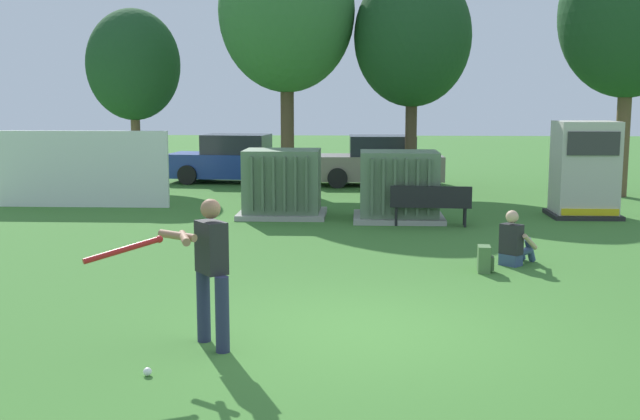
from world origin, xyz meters
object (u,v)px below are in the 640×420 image
object	(u,v)px
generator_enclosure	(585,170)
sports_ball	(147,372)
transformer_mid_west	(399,187)
parked_car_leftmost	(234,160)
batter	(207,265)
seated_spectator	(514,243)
transformer_west	(282,184)
parked_car_left_of_center	(378,162)
park_bench	(431,202)
backpack	(485,259)

from	to	relation	value
generator_enclosure	sports_ball	distance (m)	13.56
transformer_mid_west	parked_car_leftmost	bearing A→B (deg)	123.68
batter	seated_spectator	size ratio (longest dim) A/B	1.81
transformer_west	generator_enclosure	distance (m)	7.28
sports_ball	parked_car_leftmost	size ratio (longest dim) A/B	0.02
parked_car_left_of_center	sports_ball	bearing A→B (deg)	-99.06
park_bench	sports_ball	world-z (taller)	park_bench
transformer_west	seated_spectator	distance (m)	6.93
transformer_west	parked_car_left_of_center	size ratio (longest dim) A/B	0.49
parked_car_leftmost	parked_car_left_of_center	distance (m)	4.89
park_bench	transformer_west	bearing A→B (deg)	160.04
park_bench	batter	bearing A→B (deg)	-111.04
generator_enclosure	seated_spectator	distance (m)	6.20
batter	sports_ball	size ratio (longest dim) A/B	19.33
batter	backpack	distance (m)	5.65
generator_enclosure	park_bench	bearing A→B (deg)	-157.56
parked_car_leftmost	parked_car_left_of_center	size ratio (longest dim) A/B	1.03
transformer_mid_west	parked_car_leftmost	xyz separation A→B (m)	(-5.16, 7.74, -0.04)
backpack	generator_enclosure	bearing A→B (deg)	61.61
generator_enclosure	sports_ball	bearing A→B (deg)	-124.19
sports_ball	seated_spectator	world-z (taller)	seated_spectator
sports_ball	parked_car_left_of_center	world-z (taller)	parked_car_left_of_center
park_bench	seated_spectator	world-z (taller)	seated_spectator
transformer_west	backpack	bearing A→B (deg)	-55.86
parked_car_leftmost	sports_ball	bearing A→B (deg)	-83.58
batter	parked_car_left_of_center	xyz separation A→B (m)	(2.35, 16.67, -0.22)
parked_car_leftmost	backpack	bearing A→B (deg)	-64.28
generator_enclosure	parked_car_leftmost	world-z (taller)	generator_enclosure
batter	backpack	size ratio (longest dim) A/B	3.95
seated_spectator	sports_ball	bearing A→B (deg)	-130.78
parked_car_leftmost	parked_car_left_of_center	xyz separation A→B (m)	(4.85, -0.55, 0.00)
generator_enclosure	batter	distance (m)	12.47
transformer_west	backpack	size ratio (longest dim) A/B	4.77
generator_enclosure	parked_car_left_of_center	distance (m)	8.03
backpack	parked_car_left_of_center	world-z (taller)	parked_car_left_of_center
transformer_west	seated_spectator	world-z (taller)	transformer_west
generator_enclosure	park_bench	xyz separation A→B (m)	(-3.81, -1.57, -0.60)
sports_ball	parked_car_leftmost	xyz separation A→B (m)	(-2.04, 18.18, 0.71)
batter	sports_ball	xyz separation A→B (m)	(-0.46, -0.95, -0.93)
transformer_mid_west	sports_ball	bearing A→B (deg)	-106.62
transformer_mid_west	parked_car_left_of_center	distance (m)	7.19
transformer_mid_west	generator_enclosure	distance (m)	4.56
seated_spectator	backpack	xyz separation A→B (m)	(-0.60, -0.61, -0.16)
sports_ball	park_bench	bearing A→B (deg)	68.47
transformer_mid_west	parked_car_left_of_center	bearing A→B (deg)	92.43
transformer_mid_west	backpack	world-z (taller)	transformer_mid_west
transformer_west	parked_car_leftmost	size ratio (longest dim) A/B	0.48
transformer_mid_west	generator_enclosure	world-z (taller)	generator_enclosure
parked_car_left_of_center	parked_car_leftmost	bearing A→B (deg)	173.49
transformer_west	sports_ball	size ratio (longest dim) A/B	23.33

